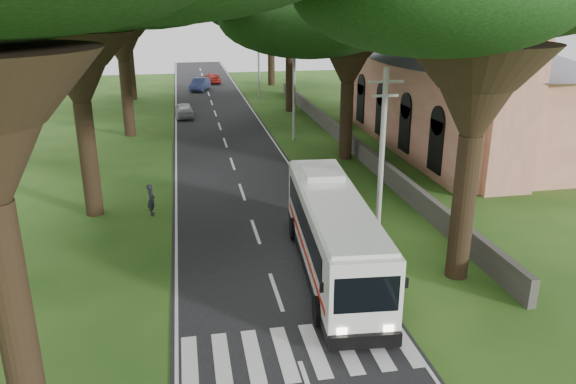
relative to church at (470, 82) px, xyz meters
The scene contains 14 objects.
ground 28.42m from the church, 129.66° to the right, with size 140.00×140.00×0.00m, color #244C15.
road 18.84m from the church, 169.06° to the left, with size 8.00×120.00×0.04m, color black.
crosswalk 29.96m from the church, 127.19° to the right, with size 8.00×3.00×0.01m, color silver.
property_wall 10.16m from the church, 164.52° to the left, with size 0.35×50.00×1.20m, color #383533.
church is the anchor object (origin of this frame).
pole_near 19.88m from the church, 128.50° to the right, with size 1.60×0.24×8.00m.
pole_mid 13.16m from the church, 160.19° to the left, with size 1.60×0.24×8.00m.
pole_far 27.41m from the church, 116.82° to the left, with size 1.60×0.24×8.00m.
tree_r_mida 11.51m from the church, behind, with size 15.91×15.91×14.09m.
coach_bus 24.04m from the church, 129.92° to the right, with size 3.34×11.51×3.35m.
distant_car_a 26.07m from the church, 144.17° to the left, with size 1.67×4.16×1.42m, color #A6A5AA.
distant_car_b 36.71m from the church, 120.89° to the left, with size 1.55×4.46×1.47m, color navy.
distant_car_c 41.34m from the church, 114.25° to the left, with size 1.79×4.40×1.28m, color #A01C17.
pedestrian 25.41m from the church, 155.84° to the right, with size 0.62×0.40×1.69m, color black.
Camera 1 is at (-3.13, -17.02, 10.81)m, focal length 35.00 mm.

